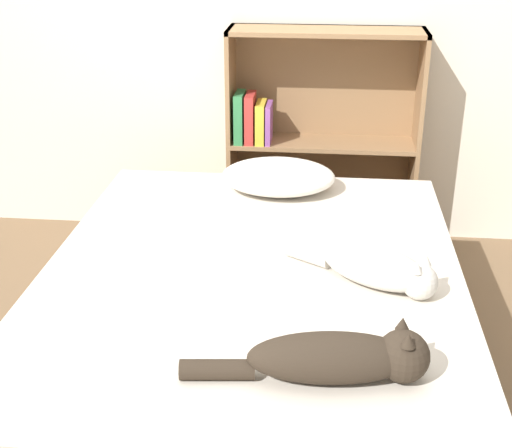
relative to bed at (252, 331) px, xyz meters
The scene contains 6 objects.
ground_plane 0.23m from the bed, ahead, with size 8.00×8.00×0.00m, color brown.
bed is the anchor object (origin of this frame).
pillow 0.76m from the bed, 87.16° to the left, with size 0.47×0.35×0.12m.
cat_light 0.50m from the bed, ahead, with size 0.49×0.36×0.13m.
cat_dark 0.70m from the bed, 62.91° to the right, with size 0.62×0.19×0.16m.
bookshelf 1.29m from the bed, 81.97° to the left, with size 0.89×0.26×1.05m.
Camera 1 is at (0.22, -2.04, 1.56)m, focal length 50.00 mm.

